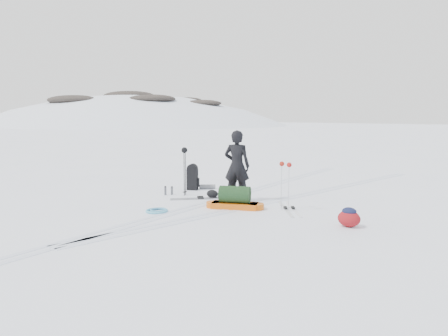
# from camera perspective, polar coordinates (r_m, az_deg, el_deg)

# --- Properties ---
(ground) EXTENTS (200.00, 200.00, 0.00)m
(ground) POSITION_cam_1_polar(r_m,az_deg,el_deg) (11.93, -1.73, -4.46)
(ground) COLOR white
(ground) RESTS_ON ground
(ski_tracks) EXTENTS (3.38, 17.97, 0.01)m
(ski_tracks) POSITION_cam_1_polar(r_m,az_deg,el_deg) (12.24, 3.12, -4.15)
(ski_tracks) COLOR silver
(ski_tracks) RESTS_ON ground
(skier) EXTENTS (0.83, 0.68, 1.95)m
(skier) POSITION_cam_1_polar(r_m,az_deg,el_deg) (11.92, 1.69, 0.28)
(skier) COLOR black
(skier) RESTS_ON ground
(pulk_sled) EXTENTS (1.53, 1.02, 0.57)m
(pulk_sled) POSITION_cam_1_polar(r_m,az_deg,el_deg) (11.10, 1.42, -4.17)
(pulk_sled) COLOR #D1590C
(pulk_sled) RESTS_ON ground
(expedition_rucksack) EXTENTS (0.68, 0.85, 0.83)m
(expedition_rucksack) POSITION_cam_1_polar(r_m,az_deg,el_deg) (13.81, -3.89, -1.27)
(expedition_rucksack) COLOR black
(expedition_rucksack) RESTS_ON ground
(ski_poles_black) EXTENTS (0.17, 0.20, 1.43)m
(ski_poles_black) POSITION_cam_1_polar(r_m,az_deg,el_deg) (12.77, -5.18, 1.57)
(ski_poles_black) COLOR black
(ski_poles_black) RESTS_ON ground
(ski_poles_silver) EXTENTS (0.38, 0.20, 1.21)m
(ski_poles_silver) POSITION_cam_1_polar(r_m,az_deg,el_deg) (10.88, 8.02, -0.24)
(ski_poles_silver) COLOR silver
(ski_poles_silver) RESTS_ON ground
(touring_skis_grey) EXTENTS (1.36, 1.41, 0.06)m
(touring_skis_grey) POSITION_cam_1_polar(r_m,az_deg,el_deg) (12.39, -3.09, -3.97)
(touring_skis_grey) COLOR gray
(touring_skis_grey) RESTS_ON ground
(touring_skis_white) EXTENTS (1.43, 1.61, 0.07)m
(touring_skis_white) POSITION_cam_1_polar(r_m,az_deg,el_deg) (11.14, 8.52, -5.28)
(touring_skis_white) COLOR silver
(touring_skis_white) RESTS_ON ground
(rope_coil) EXTENTS (0.67, 0.67, 0.07)m
(rope_coil) POSITION_cam_1_polar(r_m,az_deg,el_deg) (10.87, -8.70, -5.51)
(rope_coil) COLOR #55B2CE
(rope_coil) RESTS_ON ground
(small_daypack) EXTENTS (0.57, 0.49, 0.42)m
(small_daypack) POSITION_cam_1_polar(r_m,az_deg,el_deg) (9.69, 16.02, -6.22)
(small_daypack) COLOR maroon
(small_daypack) RESTS_ON ground
(thermos_pair) EXTENTS (0.18, 0.26, 0.27)m
(thermos_pair) POSITION_cam_1_polar(r_m,az_deg,el_deg) (13.05, -7.26, -2.95)
(thermos_pair) COLOR #505257
(thermos_pair) RESTS_ON ground
(stuff_sack) EXTENTS (0.40, 0.33, 0.23)m
(stuff_sack) POSITION_cam_1_polar(r_m,az_deg,el_deg) (12.51, -1.54, -3.39)
(stuff_sack) COLOR black
(stuff_sack) RESTS_ON ground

